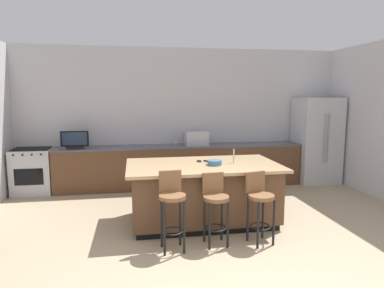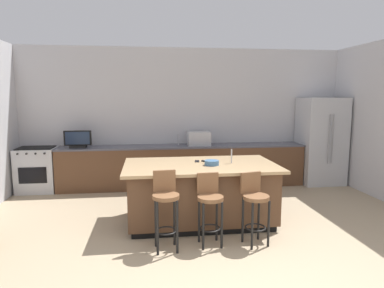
{
  "view_description": "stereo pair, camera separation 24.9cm",
  "coord_description": "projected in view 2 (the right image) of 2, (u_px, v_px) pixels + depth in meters",
  "views": [
    {
      "loc": [
        -1.06,
        -3.1,
        1.96
      ],
      "look_at": [
        -0.03,
        2.91,
        1.09
      ],
      "focal_mm": 31.65,
      "sensor_mm": 36.0,
      "label": 1
    },
    {
      "loc": [
        -0.81,
        -3.13,
        1.96
      ],
      "look_at": [
        -0.03,
        2.91,
        1.09
      ],
      "focal_mm": 31.65,
      "sensor_mm": 36.0,
      "label": 2
    }
  ],
  "objects": [
    {
      "name": "refrigerator",
      "position": [
        321.0,
        141.0,
        7.57
      ],
      "size": [
        0.91,
        0.81,
        1.92
      ],
      "color": "#B7BABF",
      "rests_on": "ground_plane"
    },
    {
      "name": "sink_faucet_island",
      "position": [
        231.0,
        156.0,
        5.23
      ],
      "size": [
        0.02,
        0.02,
        0.22
      ],
      "primitive_type": "cylinder",
      "color": "#B2B2B7",
      "rests_on": "kitchen_island"
    },
    {
      "name": "bar_stool_center",
      "position": [
        210.0,
        203.0,
        4.43
      ],
      "size": [
        0.34,
        0.35,
        0.94
      ],
      "rotation": [
        0.0,
        0.0,
        0.07
      ],
      "color": "brown",
      "rests_on": "ground_plane"
    },
    {
      "name": "microwave",
      "position": [
        199.0,
        138.0,
        7.29
      ],
      "size": [
        0.48,
        0.36,
        0.3
      ],
      "primitive_type": "cube",
      "color": "#B7BABF",
      "rests_on": "counter_back"
    },
    {
      "name": "kitchen_island",
      "position": [
        200.0,
        193.0,
        5.25
      ],
      "size": [
        2.32,
        1.33,
        0.92
      ],
      "color": "black",
      "rests_on": "ground_plane"
    },
    {
      "name": "cell_phone",
      "position": [
        197.0,
        161.0,
        5.39
      ],
      "size": [
        0.09,
        0.16,
        0.01
      ],
      "primitive_type": "cube",
      "rotation": [
        0.0,
        0.0,
        -0.16
      ],
      "color": "black",
      "rests_on": "kitchen_island"
    },
    {
      "name": "bar_stool_right",
      "position": [
        255.0,
        202.0,
        4.45
      ],
      "size": [
        0.35,
        0.37,
        0.95
      ],
      "rotation": [
        0.0,
        0.0,
        0.23
      ],
      "color": "brown",
      "rests_on": "ground_plane"
    },
    {
      "name": "range_oven",
      "position": [
        37.0,
        170.0,
        6.94
      ],
      "size": [
        0.76,
        0.63,
        0.92
      ],
      "color": "#B7BABF",
      "rests_on": "ground_plane"
    },
    {
      "name": "bar_stool_left",
      "position": [
        166.0,
        203.0,
        4.29
      ],
      "size": [
        0.34,
        0.35,
        1.01
      ],
      "rotation": [
        0.0,
        0.0,
        0.07
      ],
      "color": "brown",
      "rests_on": "ground_plane"
    },
    {
      "name": "counter_back",
      "position": [
        183.0,
        166.0,
        7.33
      ],
      "size": [
        5.25,
        0.62,
        0.9
      ],
      "color": "brown",
      "rests_on": "ground_plane"
    },
    {
      "name": "sink_faucet_back",
      "position": [
        178.0,
        139.0,
        7.34
      ],
      "size": [
        0.02,
        0.02,
        0.24
      ],
      "primitive_type": "cylinder",
      "color": "#B2B2B7",
      "rests_on": "counter_back"
    },
    {
      "name": "wall_back",
      "position": [
        185.0,
        117.0,
        7.57
      ],
      "size": [
        7.56,
        0.12,
        2.99
      ],
      "primitive_type": "cube",
      "color": "#BCBCC1",
      "rests_on": "ground_plane"
    },
    {
      "name": "tv_remote",
      "position": [
        206.0,
        161.0,
        5.35
      ],
      "size": [
        0.14,
        0.16,
        0.02
      ],
      "primitive_type": "cube",
      "rotation": [
        0.0,
        0.0,
        0.69
      ],
      "color": "black",
      "rests_on": "kitchen_island"
    },
    {
      "name": "tv_monitor",
      "position": [
        78.0,
        140.0,
        6.92
      ],
      "size": [
        0.55,
        0.16,
        0.36
      ],
      "color": "black",
      "rests_on": "counter_back"
    },
    {
      "name": "fruit_bowl",
      "position": [
        212.0,
        163.0,
        5.1
      ],
      "size": [
        0.22,
        0.22,
        0.07
      ],
      "primitive_type": "cylinder",
      "color": "#3F668C",
      "rests_on": "kitchen_island"
    }
  ]
}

